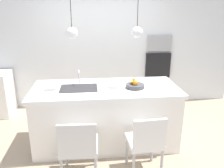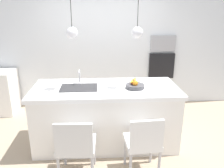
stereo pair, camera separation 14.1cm
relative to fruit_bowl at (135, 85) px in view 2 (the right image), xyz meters
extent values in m
plane|color=tan|center=(-0.44, 0.07, -1.00)|extent=(6.60, 6.60, 0.00)
cube|color=white|center=(-0.44, 1.72, 0.30)|extent=(6.00, 0.10, 2.60)
cube|color=white|center=(-0.44, 0.07, -0.55)|extent=(2.17, 0.90, 0.89)
cube|color=white|center=(-0.44, 0.07, -0.08)|extent=(2.23, 0.96, 0.06)
cube|color=#2D2D30|center=(-0.85, 0.07, -0.05)|extent=(0.56, 0.40, 0.02)
cylinder|color=silver|center=(-0.85, 0.31, 0.06)|extent=(0.02, 0.02, 0.22)
cylinder|color=silver|center=(-0.85, 0.23, 0.16)|extent=(0.02, 0.16, 0.02)
cylinder|color=#4C4C51|center=(0.00, 0.00, -0.02)|extent=(0.28, 0.28, 0.06)
sphere|color=red|center=(-0.02, 0.02, 0.04)|extent=(0.08, 0.08, 0.08)
sphere|color=orange|center=(0.00, -0.03, 0.04)|extent=(0.09, 0.09, 0.09)
ellipsoid|color=yellow|center=(-0.02, 0.04, 0.06)|extent=(0.14, 0.18, 0.07)
cube|color=#9E9EA3|center=(0.86, 1.65, 0.38)|extent=(0.54, 0.08, 0.34)
cube|color=black|center=(0.86, 1.65, -0.12)|extent=(0.56, 0.08, 0.56)
cube|color=silver|center=(-0.83, -0.70, -0.55)|extent=(0.49, 0.48, 0.06)
cube|color=silver|center=(-0.84, -0.91, -0.33)|extent=(0.45, 0.06, 0.38)
cylinder|color=#B2B2B7|center=(-0.62, -0.51, -0.79)|extent=(0.04, 0.04, 0.42)
cylinder|color=#B2B2B7|center=(-1.03, -0.49, -0.79)|extent=(0.04, 0.04, 0.42)
cube|color=white|center=(0.00, -0.70, -0.54)|extent=(0.46, 0.45, 0.06)
cube|color=white|center=(0.02, -0.88, -0.32)|extent=(0.41, 0.07, 0.37)
cylinder|color=#B2B2B7|center=(0.17, -0.51, -0.78)|extent=(0.04, 0.04, 0.43)
cylinder|color=#B2B2B7|center=(-0.19, -0.53, -0.78)|extent=(0.04, 0.04, 0.43)
cylinder|color=#B2B2B7|center=(0.20, -0.86, -0.78)|extent=(0.04, 0.04, 0.43)
cylinder|color=#B2B2B7|center=(-0.17, -0.89, -0.78)|extent=(0.04, 0.04, 0.43)
sphere|color=silver|center=(-0.90, 0.07, 0.77)|extent=(0.17, 0.17, 0.17)
cylinder|color=black|center=(-0.90, 0.07, 1.16)|extent=(0.01, 0.01, 0.60)
sphere|color=silver|center=(0.02, 0.07, 0.77)|extent=(0.17, 0.17, 0.17)
cylinder|color=black|center=(0.02, 0.07, 1.16)|extent=(0.01, 0.01, 0.60)
camera|label=1|loc=(-0.68, -3.21, 1.10)|focal=36.58mm
camera|label=2|loc=(-0.54, -3.22, 1.10)|focal=36.58mm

